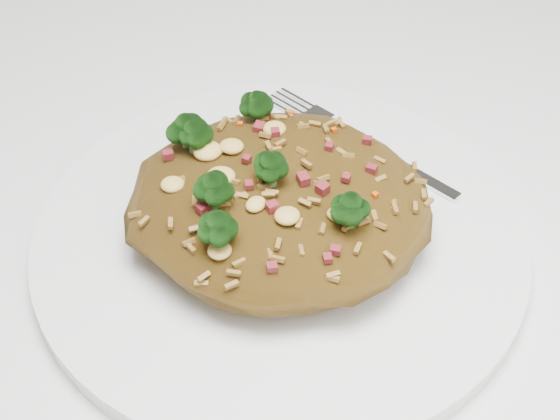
{
  "coord_description": "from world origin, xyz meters",
  "views": [
    {
      "loc": [
        0.11,
        -0.27,
        1.11
      ],
      "look_at": [
        0.07,
        0.06,
        0.78
      ],
      "focal_mm": 50.0,
      "sensor_mm": 36.0,
      "label": 1
    }
  ],
  "objects_px": {
    "plate": "(280,235)",
    "dining_table": "(166,392)",
    "fork": "(368,147)",
    "fried_rice": "(278,192)"
  },
  "relations": [
    {
      "from": "dining_table",
      "to": "plate",
      "type": "bearing_deg",
      "value": 40.53
    },
    {
      "from": "dining_table",
      "to": "fork",
      "type": "relative_size",
      "value": 8.63
    },
    {
      "from": "plate",
      "to": "fork",
      "type": "distance_m",
      "value": 0.1
    },
    {
      "from": "dining_table",
      "to": "fried_rice",
      "type": "distance_m",
      "value": 0.16
    },
    {
      "from": "dining_table",
      "to": "fried_rice",
      "type": "relative_size",
      "value": 6.62
    },
    {
      "from": "dining_table",
      "to": "fried_rice",
      "type": "xyz_separation_m",
      "value": [
        0.07,
        0.06,
        0.13
      ]
    },
    {
      "from": "plate",
      "to": "fork",
      "type": "bearing_deg",
      "value": 57.95
    },
    {
      "from": "dining_table",
      "to": "fried_rice",
      "type": "bearing_deg",
      "value": 40.93
    },
    {
      "from": "plate",
      "to": "dining_table",
      "type": "bearing_deg",
      "value": -139.47
    },
    {
      "from": "plate",
      "to": "fork",
      "type": "relative_size",
      "value": 2.17
    }
  ]
}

